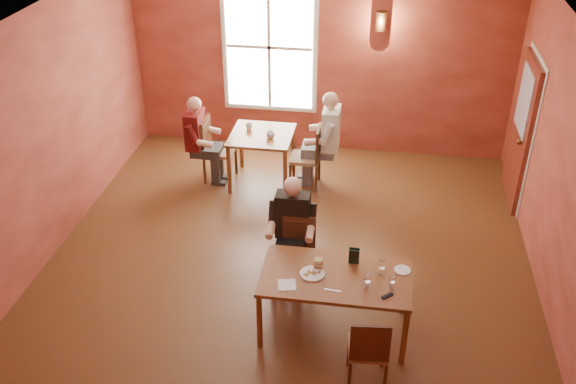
# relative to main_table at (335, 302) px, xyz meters

# --- Properties ---
(ground) EXTENTS (6.00, 7.00, 0.01)m
(ground) POSITION_rel_main_table_xyz_m (-0.67, 0.87, -0.37)
(ground) COLOR brown
(ground) RESTS_ON ground
(wall_back) EXTENTS (6.00, 0.04, 3.00)m
(wall_back) POSITION_rel_main_table_xyz_m (-0.67, 4.37, 1.13)
(wall_back) COLOR brown
(wall_back) RESTS_ON ground
(wall_left) EXTENTS (0.04, 7.00, 3.00)m
(wall_left) POSITION_rel_main_table_xyz_m (-3.67, 0.87, 1.13)
(wall_left) COLOR brown
(wall_left) RESTS_ON ground
(wall_right) EXTENTS (0.04, 7.00, 3.00)m
(wall_right) POSITION_rel_main_table_xyz_m (2.33, 0.87, 1.13)
(wall_right) COLOR brown
(wall_right) RESTS_ON ground
(ceiling) EXTENTS (6.00, 7.00, 0.04)m
(ceiling) POSITION_rel_main_table_xyz_m (-0.67, 0.87, 2.63)
(ceiling) COLOR white
(ceiling) RESTS_ON wall_back
(window) EXTENTS (1.36, 0.10, 1.96)m
(window) POSITION_rel_main_table_xyz_m (-1.47, 4.32, 1.33)
(window) COLOR white
(window) RESTS_ON wall_back
(door) EXTENTS (0.12, 1.04, 2.10)m
(door) POSITION_rel_main_table_xyz_m (2.27, 3.17, 0.68)
(door) COLOR maroon
(door) RESTS_ON ground
(wall_sconce) EXTENTS (0.16, 0.16, 0.28)m
(wall_sconce) POSITION_rel_main_table_xyz_m (0.23, 4.27, 1.83)
(wall_sconce) COLOR brown
(wall_sconce) RESTS_ON wall_back
(main_table) EXTENTS (1.56, 0.88, 0.73)m
(main_table) POSITION_rel_main_table_xyz_m (0.00, 0.00, 0.00)
(main_table) COLOR brown
(main_table) RESTS_ON ground
(chair_diner_main) EXTENTS (0.39, 0.39, 0.88)m
(chair_diner_main) POSITION_rel_main_table_xyz_m (-0.50, 0.65, 0.07)
(chair_diner_main) COLOR #4B2816
(chair_diner_main) RESTS_ON ground
(diner_main) EXTENTS (0.52, 0.52, 1.29)m
(diner_main) POSITION_rel_main_table_xyz_m (-0.50, 0.62, 0.28)
(diner_main) COLOR #3A2519
(diner_main) RESTS_ON ground
(chair_empty) EXTENTS (0.41, 0.41, 0.85)m
(chair_empty) POSITION_rel_main_table_xyz_m (0.38, -0.67, 0.06)
(chair_empty) COLOR #46260F
(chair_empty) RESTS_ON ground
(plate_food) EXTENTS (0.29, 0.29, 0.03)m
(plate_food) POSITION_rel_main_table_xyz_m (-0.24, -0.02, 0.38)
(plate_food) COLOR white
(plate_food) RESTS_ON main_table
(sandwich) EXTENTS (0.09, 0.09, 0.10)m
(sandwich) POSITION_rel_main_table_xyz_m (-0.19, 0.09, 0.42)
(sandwich) COLOR #DBB479
(sandwich) RESTS_ON main_table
(goblet_a) EXTENTS (0.09, 0.09, 0.19)m
(goblet_a) POSITION_rel_main_table_xyz_m (0.46, 0.09, 0.46)
(goblet_a) COLOR white
(goblet_a) RESTS_ON main_table
(goblet_b) EXTENTS (0.08, 0.08, 0.18)m
(goblet_b) POSITION_rel_main_table_xyz_m (0.57, -0.11, 0.45)
(goblet_b) COLOR white
(goblet_b) RESTS_ON main_table
(goblet_c) EXTENTS (0.07, 0.07, 0.18)m
(goblet_c) POSITION_rel_main_table_xyz_m (0.33, -0.15, 0.46)
(goblet_c) COLOR white
(goblet_c) RESTS_ON main_table
(menu_stand) EXTENTS (0.11, 0.06, 0.18)m
(menu_stand) POSITION_rel_main_table_xyz_m (0.17, 0.24, 0.46)
(menu_stand) COLOR black
(menu_stand) RESTS_ON main_table
(knife) EXTENTS (0.18, 0.03, 0.00)m
(knife) POSITION_rel_main_table_xyz_m (-0.01, -0.25, 0.37)
(knife) COLOR silver
(knife) RESTS_ON main_table
(napkin) EXTENTS (0.22, 0.22, 0.01)m
(napkin) POSITION_rel_main_table_xyz_m (-0.48, -0.24, 0.37)
(napkin) COLOR white
(napkin) RESTS_ON main_table
(side_plate) EXTENTS (0.20, 0.20, 0.01)m
(side_plate) POSITION_rel_main_table_xyz_m (0.69, 0.18, 0.37)
(side_plate) COLOR white
(side_plate) RESTS_ON main_table
(sunglasses) EXTENTS (0.12, 0.12, 0.02)m
(sunglasses) POSITION_rel_main_table_xyz_m (0.54, -0.26, 0.37)
(sunglasses) COLOR black
(sunglasses) RESTS_ON main_table
(second_table) EXTENTS (0.91, 0.91, 0.80)m
(second_table) POSITION_rel_main_table_xyz_m (-1.37, 3.06, 0.03)
(second_table) COLOR brown
(second_table) RESTS_ON ground
(chair_diner_white) EXTENTS (0.43, 0.43, 0.96)m
(chair_diner_white) POSITION_rel_main_table_xyz_m (-0.72, 3.06, 0.12)
(chair_diner_white) COLOR #4A2B1A
(chair_diner_white) RESTS_ON ground
(diner_white) EXTENTS (0.57, 0.57, 1.42)m
(diner_white) POSITION_rel_main_table_xyz_m (-0.69, 3.06, 0.35)
(diner_white) COLOR silver
(diner_white) RESTS_ON ground
(chair_diner_maroon) EXTENTS (0.44, 0.44, 0.98)m
(chair_diner_maroon) POSITION_rel_main_table_xyz_m (-2.02, 3.06, 0.13)
(chair_diner_maroon) COLOR #513118
(chair_diner_maroon) RESTS_ON ground
(diner_maroon) EXTENTS (0.52, 0.52, 1.31)m
(diner_maroon) POSITION_rel_main_table_xyz_m (-2.05, 3.06, 0.29)
(diner_maroon) COLOR maroon
(diner_maroon) RESTS_ON ground
(cup_a) EXTENTS (0.14, 0.14, 0.09)m
(cup_a) POSITION_rel_main_table_xyz_m (-1.22, 2.96, 0.48)
(cup_a) COLOR white
(cup_a) RESTS_ON second_table
(cup_b) EXTENTS (0.12, 0.12, 0.10)m
(cup_b) POSITION_rel_main_table_xyz_m (-1.58, 3.18, 0.48)
(cup_b) COLOR white
(cup_b) RESTS_ON second_table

